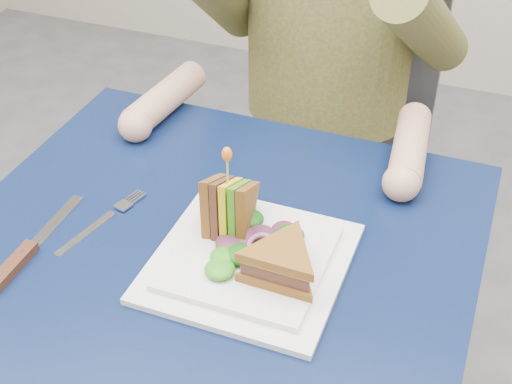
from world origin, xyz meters
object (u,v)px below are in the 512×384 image
at_px(plate, 250,261).
at_px(sandwich_flat, 282,263).
at_px(table, 204,296).
at_px(sandwich_upright, 229,208).
at_px(chair, 334,119).
at_px(fork, 99,223).
at_px(knife, 21,257).

bearing_deg(plate, sandwich_flat, -24.44).
distance_m(table, sandwich_upright, 0.15).
xyz_separation_m(table, sandwich_upright, (0.02, 0.05, 0.13)).
bearing_deg(plate, chair, 95.65).
bearing_deg(table, fork, 177.04).
xyz_separation_m(chair, sandwich_flat, (0.13, -0.74, 0.23)).
xyz_separation_m(chair, knife, (-0.23, -0.82, 0.20)).
bearing_deg(sandwich_flat, sandwich_upright, 146.20).
height_order(sandwich_upright, fork, sandwich_upright).
height_order(sandwich_flat, sandwich_upright, sandwich_upright).
height_order(table, chair, chair).
relative_size(chair, knife, 4.20).
relative_size(plate, sandwich_flat, 2.06).
xyz_separation_m(sandwich_upright, fork, (-0.19, -0.04, -0.05)).
relative_size(chair, sandwich_upright, 6.22).
bearing_deg(knife, chair, 74.33).
bearing_deg(sandwich_flat, chair, 99.63).
xyz_separation_m(table, chair, (0.00, 0.72, -0.11)).
height_order(plate, fork, plate).
relative_size(sandwich_flat, fork, 0.71).
bearing_deg(chair, table, -90.00).
distance_m(sandwich_upright, fork, 0.20).
xyz_separation_m(plate, fork, (-0.24, 0.00, -0.01)).
distance_m(chair, fork, 0.76).
relative_size(chair, sandwich_flat, 7.36).
xyz_separation_m(chair, fork, (-0.17, -0.72, 0.19)).
height_order(chair, fork, chair).
distance_m(table, plate, 0.11).
bearing_deg(fork, plate, -0.36).
height_order(plate, sandwich_upright, sandwich_upright).
distance_m(chair, knife, 0.88).
bearing_deg(table, knife, -157.01).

